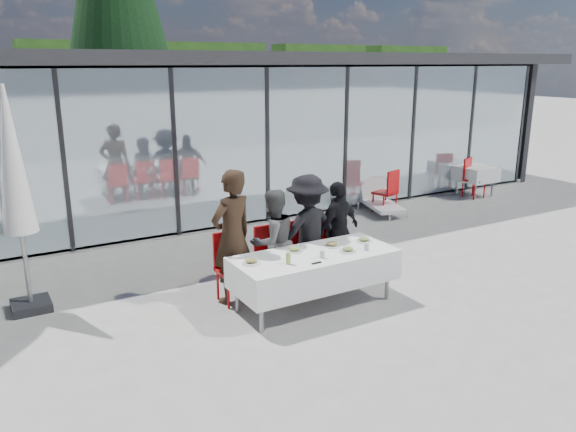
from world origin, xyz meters
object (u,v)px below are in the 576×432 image
object	(u,v)px
juice_bottle	(288,259)
spare_chair_b	(389,190)
plate_b	(294,249)
plate_extra	(348,250)
diner_a	(232,237)
diner_chair_b	(271,256)
diner_chair_d	(336,243)
plate_a	(251,261)
plate_d	(364,240)
dining_table	(314,268)
market_umbrella	(14,173)
plate_c	(332,245)
lounger	(380,200)
spare_table_right	(475,174)
spare_chair_a	(471,176)
diner_b	(273,242)
diner_chair_c	(305,249)
diner_c	(307,231)
diner_d	(338,230)
diner_chair_a	(232,263)
folded_eyeglasses	(317,263)

from	to	relation	value
juice_bottle	spare_chair_b	world-z (taller)	spare_chair_b
plate_b	plate_extra	distance (m)	0.73
diner_a	diner_chair_b	world-z (taller)	diner_a
diner_chair_d	plate_a	size ratio (longest dim) A/B	4.14
plate_b	plate_d	world-z (taller)	same
dining_table	market_umbrella	distance (m)	4.08
plate_c	lounger	distance (m)	4.97
plate_a	spare_table_right	bearing A→B (deg)	23.30
spare_table_right	spare_chair_a	distance (m)	0.25
dining_table	lounger	size ratio (longest dim) A/B	1.56
diner_b	juice_bottle	bearing A→B (deg)	65.45
plate_d	spare_chair_b	size ratio (longest dim) A/B	0.24
plate_c	plate_d	world-z (taller)	same
diner_b	juice_bottle	size ratio (longest dim) A/B	10.28
plate_c	juice_bottle	bearing A→B (deg)	-161.27
plate_c	spare_table_right	distance (m)	7.48
plate_d	market_umbrella	bearing A→B (deg)	158.22
diner_b	spare_chair_a	distance (m)	7.60
diner_chair_c	diner_chair_d	distance (m)	0.56
market_umbrella	diner_a	bearing A→B (deg)	-23.63
diner_chair_d	spare_chair_b	world-z (taller)	same
diner_c	diner_d	world-z (taller)	diner_c
diner_c	diner_d	bearing A→B (deg)	173.93
diner_chair_a	juice_bottle	bearing A→B (deg)	-67.30
diner_chair_d	dining_table	bearing A→B (deg)	-139.60
lounger	plate_extra	bearing A→B (deg)	-134.27
diner_chair_b	plate_extra	world-z (taller)	diner_chair_b
plate_c	folded_eyeglasses	size ratio (longest dim) A/B	1.68
diner_c	plate_a	bearing A→B (deg)	20.43
diner_c	spare_chair_a	world-z (taller)	diner_c
diner_c	plate_d	size ratio (longest dim) A/B	7.16
diner_chair_d	diner_a	bearing A→B (deg)	-178.54
plate_extra	spare_chair_b	size ratio (longest dim) A/B	0.24
plate_c	juice_bottle	xyz separation A→B (m)	(-0.90, -0.30, 0.05)
diner_a	plate_c	xyz separation A→B (m)	(1.28, -0.57, -0.16)
market_umbrella	lounger	distance (m)	7.77
plate_a	plate_c	size ratio (longest dim) A/B	1.00
diner_chair_b	plate_extra	bearing A→B (deg)	-52.48
spare_table_right	spare_chair_b	world-z (taller)	spare_chair_b
plate_b	folded_eyeglasses	distance (m)	0.55
plate_c	plate_d	distance (m)	0.52
diner_chair_d	plate_c	size ratio (longest dim) A/B	4.14
diner_chair_c	juice_bottle	bearing A→B (deg)	-132.17
diner_d	folded_eyeglasses	world-z (taller)	diner_d
spare_table_right	spare_chair_a	world-z (taller)	spare_chair_a
diner_chair_a	plate_b	distance (m)	0.91
plate_d	diner_chair_d	bearing A→B (deg)	91.72
diner_c	lounger	distance (m)	4.66
folded_eyeglasses	spare_table_right	size ratio (longest dim) A/B	0.16
diner_chair_b	spare_table_right	size ratio (longest dim) A/B	1.13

